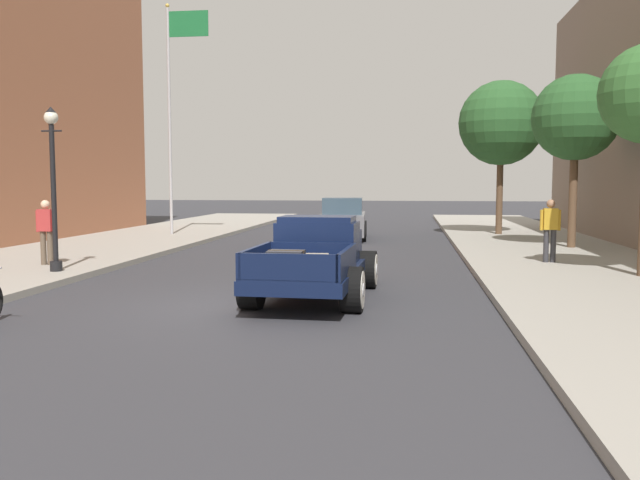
# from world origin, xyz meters

# --- Properties ---
(ground_plane) EXTENTS (140.00, 140.00, 0.00)m
(ground_plane) POSITION_xyz_m (0.00, 0.00, 0.00)
(ground_plane) COLOR #333338
(hotrod_truck_navy) EXTENTS (2.31, 4.99, 1.58)m
(hotrod_truck_navy) POSITION_xyz_m (1.13, 1.24, 0.75)
(hotrod_truck_navy) COLOR #0F1938
(hotrod_truck_navy) RESTS_ON ground
(car_background_grey) EXTENTS (2.06, 4.39, 1.65)m
(car_background_grey) POSITION_xyz_m (0.33, 14.54, 0.77)
(car_background_grey) COLOR slate
(car_background_grey) RESTS_ON ground
(pedestrian_sidewalk_left) EXTENTS (0.53, 0.22, 1.65)m
(pedestrian_sidewalk_left) POSITION_xyz_m (-6.21, 4.02, 1.09)
(pedestrian_sidewalk_left) COLOR brown
(pedestrian_sidewalk_left) RESTS_ON sidewalk_left
(pedestrian_sidewalk_right) EXTENTS (0.53, 0.22, 1.65)m
(pedestrian_sidewalk_right) POSITION_xyz_m (6.61, 6.29, 1.09)
(pedestrian_sidewalk_right) COLOR #333338
(pedestrian_sidewalk_right) RESTS_ON sidewalk_right
(street_lamp_near) EXTENTS (0.50, 0.32, 3.85)m
(street_lamp_near) POSITION_xyz_m (-5.34, 2.92, 2.39)
(street_lamp_near) COLOR black
(street_lamp_near) RESTS_ON sidewalk_left
(flagpole) EXTENTS (1.74, 0.16, 9.16)m
(flagpole) POSITION_xyz_m (-6.42, 14.17, 5.77)
(flagpole) COLOR #B2B2B7
(flagpole) RESTS_ON sidewalk_left
(street_tree_second) EXTENTS (2.74, 2.74, 5.53)m
(street_tree_second) POSITION_xyz_m (8.16, 10.57, 4.28)
(street_tree_second) COLOR brown
(street_tree_second) RESTS_ON sidewalk_right
(street_tree_third) EXTENTS (3.40, 3.40, 6.18)m
(street_tree_third) POSITION_xyz_m (6.58, 16.02, 4.62)
(street_tree_third) COLOR brown
(street_tree_third) RESTS_ON sidewalk_right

